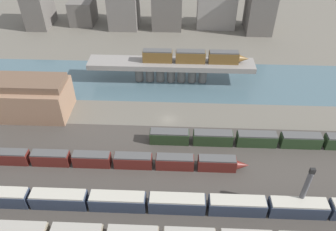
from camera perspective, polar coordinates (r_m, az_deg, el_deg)
The scene contains 16 objects.
ground_plane at distance 93.37m, azimuth 0.05°, elevation -0.71°, with size 400.00×400.00×0.00m, color #666056.
railbed_yard at distance 76.39m, azimuth -0.73°, elevation -12.21°, with size 280.00×42.00×0.01m, color #423D38.
river_water at distance 109.96m, azimuth 0.50°, elevation 6.09°, with size 320.00×24.43×0.01m, color #47606B.
bridge at distance 107.18m, azimuth 0.52°, elevation 8.49°, with size 53.44×7.34×7.21m.
train_on_bridge at distance 105.34m, azimuth 4.52°, elevation 10.18°, with size 33.58×2.77×4.00m.
train_yard_mid at distance 71.34m, azimuth -2.42°, elevation -14.92°, with size 103.80×3.13×3.87m.
train_yard_far at distance 81.29m, azimuth -12.41°, elevation -7.50°, with size 72.27×2.64×3.66m.
train_yard_outer at distance 87.82m, azimuth 15.95°, elevation -4.00°, with size 58.71×2.87×3.75m.
warehouse_building at distance 100.44m, azimuth -22.47°, elevation 2.97°, with size 19.87×12.20×11.31m.
signal_tower at distance 73.45m, azimuth 22.68°, elevation -11.93°, with size 1.05×1.05×12.40m.
city_block_far_left at distance 157.76m, azimuth -21.60°, elevation 16.98°, with size 8.99×15.24×14.92m, color #605B56.
city_block_left at distance 155.50m, azimuth -14.60°, elevation 17.15°, with size 10.07×12.37×10.23m, color #605B56.
city_block_center at distance 148.03m, azimuth -7.74°, elevation 18.72°, with size 12.12×15.04×18.89m, color slate.
city_block_right at distance 143.77m, azimuth -0.17°, elevation 18.72°, with size 12.50×9.36×20.22m, color #605B56.
city_block_far_right at distance 146.07m, azimuth 8.53°, elevation 18.76°, with size 16.17×8.46×20.74m, color gray.
city_block_tall at distance 146.56m, azimuth 15.80°, elevation 17.80°, with size 10.55×14.01×20.49m, color #605B56.
Camera 1 is at (3.01, -72.03, 59.34)m, focal length 35.00 mm.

